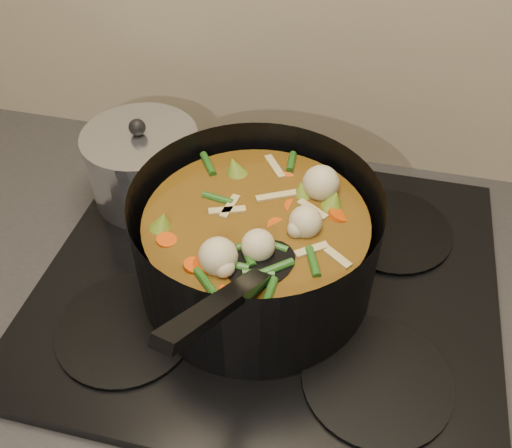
# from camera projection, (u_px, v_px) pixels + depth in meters

# --- Properties ---
(counter) EXTENTS (2.64, 0.64, 0.91)m
(counter) POSITION_uv_depth(u_px,v_px,m) (265.00, 432.00, 1.13)
(counter) COLOR brown
(counter) RESTS_ON ground
(stovetop) EXTENTS (0.62, 0.54, 0.03)m
(stovetop) POSITION_uv_depth(u_px,v_px,m) (269.00, 280.00, 0.80)
(stovetop) COLOR black
(stovetop) RESTS_ON counter
(stockpot) EXTENTS (0.41, 0.48, 0.23)m
(stockpot) POSITION_uv_depth(u_px,v_px,m) (256.00, 245.00, 0.74)
(stockpot) COLOR black
(stockpot) RESTS_ON stovetop
(saucepan) EXTENTS (0.17, 0.17, 0.14)m
(saucepan) POSITION_uv_depth(u_px,v_px,m) (144.00, 165.00, 0.88)
(saucepan) COLOR silver
(saucepan) RESTS_ON stovetop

